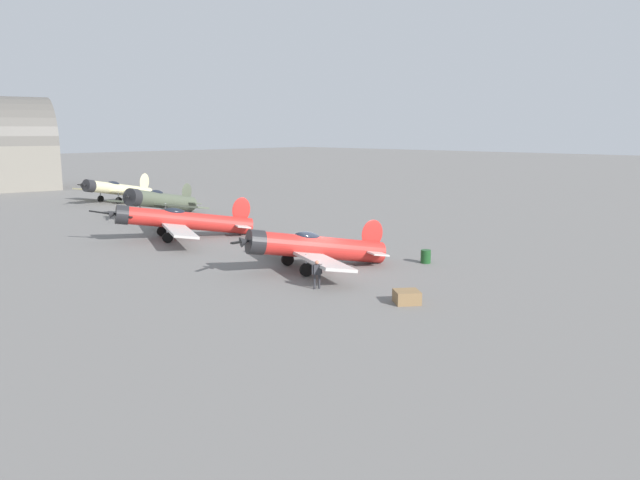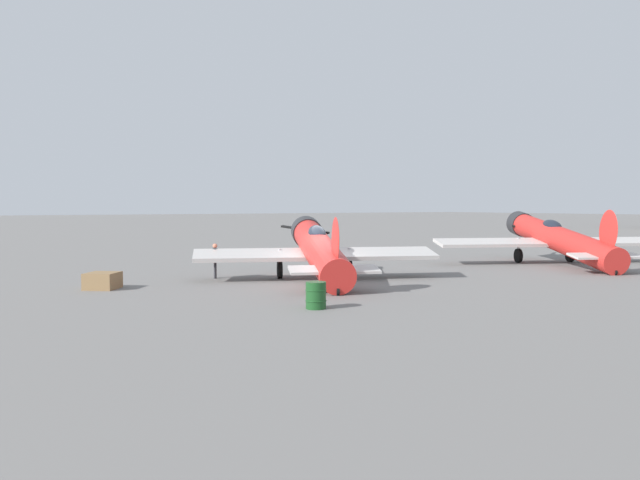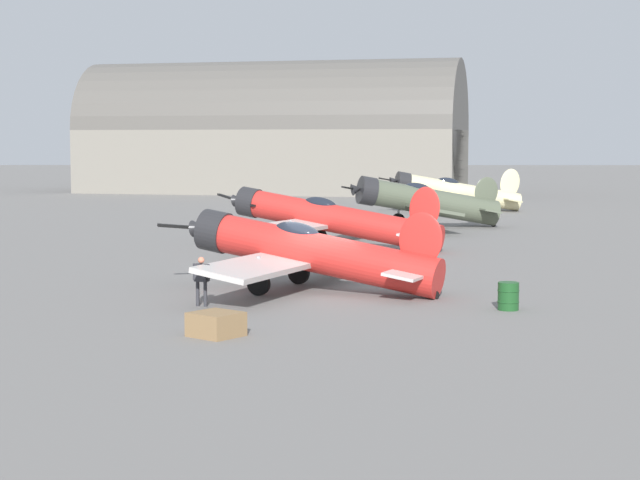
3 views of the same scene
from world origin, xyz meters
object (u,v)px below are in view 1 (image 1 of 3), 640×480
airplane_outer_stand (117,189)px  fuel_drum (426,257)px  airplane_mid_apron (181,221)px  equipment_crate (407,297)px  ground_crew_mechanic (317,272)px  airplane_far_line (160,201)px  airplane_foreground (313,247)px

airplane_outer_stand → fuel_drum: 46.08m
airplane_mid_apron → equipment_crate: size_ratio=7.63×
airplane_mid_apron → airplane_outer_stand: (26.73, -9.07, 0.08)m
airplane_outer_stand → airplane_mid_apron: bearing=59.4°
airplane_mid_apron → ground_crew_mechanic: airplane_mid_apron is taller
airplane_far_line → fuel_drum: airplane_far_line is taller
airplane_foreground → airplane_mid_apron: bearing=-69.4°
ground_crew_mechanic → fuel_drum: size_ratio=1.82×
airplane_mid_apron → fuel_drum: size_ratio=14.76×
airplane_far_line → equipment_crate: bearing=62.0°
airplane_outer_stand → ground_crew_mechanic: (-45.31, 13.06, -0.57)m
airplane_foreground → airplane_far_line: bearing=-79.7°
airplane_far_line → airplane_outer_stand: (14.84, -3.50, -0.10)m
airplane_far_line → fuel_drum: size_ratio=13.84×
airplane_outer_stand → equipment_crate: size_ratio=7.62×
airplane_far_line → ground_crew_mechanic: 31.94m
airplane_outer_stand → fuel_drum: size_ratio=14.73×
airplane_outer_stand → ground_crew_mechanic: bearing=62.0°
ground_crew_mechanic → equipment_crate: size_ratio=0.94×
airplane_outer_stand → airplane_far_line: bearing=64.8°
airplane_foreground → ground_crew_mechanic: bearing=70.2°
airplane_foreground → equipment_crate: size_ratio=6.40×
ground_crew_mechanic → equipment_crate: ground_crew_mechanic is taller
airplane_foreground → ground_crew_mechanic: (-3.44, 3.24, -0.42)m
airplane_outer_stand → equipment_crate: bearing=64.7°
airplane_mid_apron → equipment_crate: bearing=107.6°
airplane_outer_stand → airplane_foreground: bearing=64.9°
airplane_foreground → equipment_crate: airplane_foreground is taller
airplane_foreground → airplane_mid_apron: 15.15m
ground_crew_mechanic → airplane_far_line: bearing=-172.9°
fuel_drum → airplane_mid_apron: bearing=16.1°
equipment_crate → fuel_drum: bearing=-61.9°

